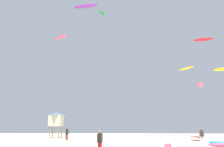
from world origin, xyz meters
TOP-DOWN VIEW (x-y plane):
  - person_foreground at (0.27, 5.30)m, footprint 0.46×0.35m
  - person_midground at (9.56, 14.88)m, footprint 0.55×0.37m
  - person_left at (-6.30, 21.98)m, footprint 0.40×0.44m
  - person_right at (-7.19, 24.94)m, footprint 0.45×0.39m
  - kite_grounded_near at (11.06, 23.17)m, footprint 1.22×3.94m
  - lifeguard_tower at (-9.87, 28.20)m, footprint 2.30×2.30m
  - gear_bag at (5.57, 11.45)m, footprint 0.56×0.36m
  - kite_aloft_0 at (-5.36, 27.58)m, footprint 4.67×2.17m
  - kite_aloft_1 at (-3.57, 37.76)m, footprint 1.71×2.84m
  - kite_aloft_3 at (15.26, 33.45)m, footprint 1.48×4.03m
  - kite_aloft_4 at (12.16, 30.13)m, footprint 2.63×3.14m
  - kite_aloft_5 at (-13.29, 39.48)m, footprint 3.92×3.41m
  - kite_aloft_6 at (16.16, 32.02)m, footprint 3.69×1.66m

SIDE VIEW (x-z plane):
  - gear_bag at x=5.57m, z-range 0.00..0.32m
  - kite_grounded_near at x=11.06m, z-range -0.01..0.46m
  - person_foreground at x=0.27m, z-range 0.13..1.68m
  - person_midground at x=9.56m, z-range 0.14..1.79m
  - person_right at x=-7.19m, z-range 0.14..1.79m
  - person_left at x=-6.30m, z-range 0.14..1.80m
  - lifeguard_tower at x=-9.87m, z-range 0.98..5.13m
  - kite_aloft_3 at x=15.26m, z-range 8.96..9.86m
  - kite_aloft_4 at x=12.16m, z-range 11.45..11.98m
  - kite_aloft_6 at x=16.16m, z-range 17.41..17.97m
  - kite_aloft_5 at x=-13.29m, z-range 21.66..22.28m
  - kite_aloft_0 at x=-5.36m, z-range 22.68..23.20m
  - kite_aloft_1 at x=-3.57m, z-range 26.60..26.98m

